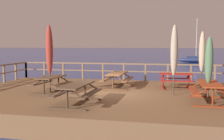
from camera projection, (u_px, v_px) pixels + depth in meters
ground_plane at (109, 109)px, 12.32m from camera, size 600.00×600.00×0.00m
wooden_deck at (109, 101)px, 12.28m from camera, size 13.98×9.04×0.80m
railing_waterside_far at (124, 69)px, 16.43m from camera, size 13.78×0.10×1.09m
picnic_table_mid_left at (209, 88)px, 10.07m from camera, size 1.43×2.20×0.78m
picnic_table_back_left at (117, 77)px, 13.66m from camera, size 1.49×2.23×0.78m
picnic_table_front_left at (51, 81)px, 12.10m from camera, size 1.56×1.80×0.78m
picnic_table_back_right at (77, 89)px, 9.73m from camera, size 1.48×2.18×0.78m
picnic_table_front_right at (176, 78)px, 13.43m from camera, size 1.76×1.52×0.78m
patio_umbrella_tall_front at (209, 61)px, 9.99m from camera, size 0.32×0.32×2.57m
patio_umbrella_tall_mid_left at (174, 51)px, 11.32m from camera, size 0.32×0.32×3.12m
patio_umbrella_tall_back_left at (49, 50)px, 11.93m from camera, size 0.32×0.32×3.17m
patio_umbrella_short_mid at (202, 52)px, 13.42m from camera, size 0.32×0.32×2.94m
sailboat_distant at (194, 60)px, 45.77m from camera, size 6.02×1.74×7.72m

